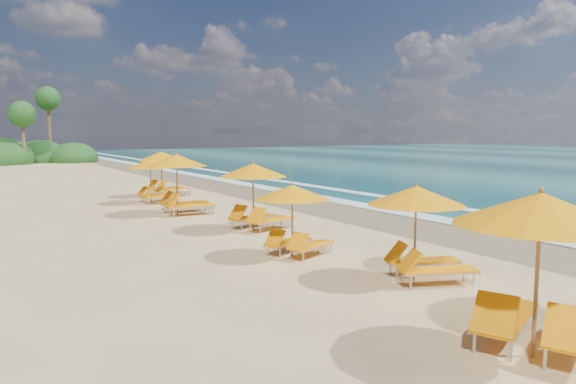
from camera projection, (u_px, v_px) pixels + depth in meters
ground at (288, 225)px, 18.98m from camera, size 160.00×160.00×0.00m
wet_sand at (373, 216)px, 21.09m from camera, size 4.00×160.00×0.01m
surf_foam at (422, 210)px, 22.52m from camera, size 4.00×160.00×0.01m
station_0 at (540, 261)px, 7.94m from camera, size 3.31×3.27×2.55m
station_1 at (423, 226)px, 11.85m from camera, size 2.88×2.86×2.21m
station_2 at (296, 215)px, 14.22m from camera, size 2.56×2.52×2.00m
station_3 at (257, 191)px, 18.04m from camera, size 2.92×2.83×2.34m
station_4 at (182, 180)px, 21.41m from camera, size 2.81×2.63×2.50m
station_5 at (154, 178)px, 24.78m from camera, size 2.32×2.16×2.11m
station_6 at (165, 171)px, 27.26m from camera, size 2.78×2.63×2.37m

